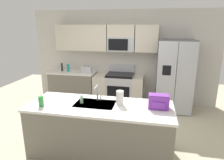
{
  "coord_description": "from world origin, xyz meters",
  "views": [
    {
      "loc": [
        0.83,
        -3.44,
        2.2
      ],
      "look_at": [
        0.0,
        0.6,
        1.05
      ],
      "focal_mm": 31.93,
      "sensor_mm": 36.0,
      "label": 1
    }
  ],
  "objects": [
    {
      "name": "range_oven",
      "position": [
        -0.05,
        1.8,
        0.44
      ],
      "size": [
        1.36,
        0.61,
        1.1
      ],
      "color": "#B7BABF",
      "rests_on": "ground"
    },
    {
      "name": "toaster",
      "position": [
        -0.96,
        1.75,
        0.99
      ],
      "size": [
        0.28,
        0.16,
        0.18
      ],
      "color": "#B7BABF",
      "rests_on": "back_counter"
    },
    {
      "name": "back_counter",
      "position": [
        -1.4,
        1.8,
        0.45
      ],
      "size": [
        1.32,
        0.63,
        0.9
      ],
      "color": "slate",
      "rests_on": "ground"
    },
    {
      "name": "bottle_teal",
      "position": [
        -1.53,
        1.79,
        1.01
      ],
      "size": [
        0.07,
        0.07,
        0.21
      ],
      "primitive_type": "cylinder",
      "color": "teal",
      "rests_on": "back_counter"
    },
    {
      "name": "ground_plane",
      "position": [
        0.0,
        0.0,
        0.0
      ],
      "size": [
        9.0,
        9.0,
        0.0
      ],
      "primitive_type": "plane",
      "color": "beige",
      "rests_on": "ground"
    },
    {
      "name": "drink_cup_green",
      "position": [
        -0.92,
        -0.69,
        0.99
      ],
      "size": [
        0.08,
        0.08,
        0.29
      ],
      "color": "green",
      "rests_on": "island_counter"
    },
    {
      "name": "sink_faucet",
      "position": [
        -0.08,
        -0.26,
        1.07
      ],
      "size": [
        0.08,
        0.21,
        0.28
      ],
      "color": "#B7BABF",
      "rests_on": "island_counter"
    },
    {
      "name": "pepper_mill",
      "position": [
        -1.72,
        1.8,
        1.02
      ],
      "size": [
        0.05,
        0.05,
        0.23
      ],
      "primitive_type": "cylinder",
      "color": "black",
      "rests_on": "back_counter"
    },
    {
      "name": "paper_towel_roll",
      "position": [
        0.33,
        -0.35,
        1.02
      ],
      "size": [
        0.12,
        0.12,
        0.24
      ],
      "primitive_type": "cylinder",
      "color": "white",
      "rests_on": "island_counter"
    },
    {
      "name": "kitchen_wall_unit",
      "position": [
        -0.14,
        2.08,
        1.47
      ],
      "size": [
        5.2,
        0.43,
        2.6
      ],
      "color": "beige",
      "rests_on": "ground"
    },
    {
      "name": "soap_dispenser",
      "position": [
        -0.32,
        -0.42,
        0.97
      ],
      "size": [
        0.06,
        0.06,
        0.17
      ],
      "color": "#A5D8B2",
      "rests_on": "island_counter"
    },
    {
      "name": "island_counter",
      "position": [
        0.01,
        -0.45,
        0.45
      ],
      "size": [
        2.43,
        0.92,
        0.9
      ],
      "color": "slate",
      "rests_on": "ground"
    },
    {
      "name": "refrigerator",
      "position": [
        1.41,
        1.73,
        0.93
      ],
      "size": [
        0.9,
        0.76,
        1.85
      ],
      "color": "#4C4F54",
      "rests_on": "ground"
    },
    {
      "name": "backpack",
      "position": [
        0.97,
        -0.38,
        1.02
      ],
      "size": [
        0.32,
        0.22,
        0.23
      ],
      "color": "purple",
      "rests_on": "island_counter"
    }
  ]
}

